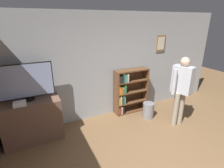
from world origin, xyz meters
TOP-DOWN VIEW (x-y plane):
  - wall_back at (0.01, 2.77)m, footprint 7.19×0.09m
  - tv_ledge at (-1.94, 2.43)m, footprint 1.17×0.57m
  - television at (-1.94, 2.48)m, footprint 1.05×0.22m
  - game_console at (-2.11, 2.27)m, footprint 0.23×0.17m
  - bookshelf at (0.53, 2.59)m, footprint 0.96×0.28m
  - person at (1.32, 1.50)m, footprint 0.60×0.50m
  - waste_bin at (0.87, 2.08)m, footprint 0.30×0.30m

SIDE VIEW (x-z plane):
  - waste_bin at x=0.87m, z-range 0.00..0.42m
  - tv_ledge at x=-1.94m, z-range 0.00..0.92m
  - bookshelf at x=0.53m, z-range 0.01..1.26m
  - game_console at x=-2.11m, z-range 0.92..1.00m
  - person at x=1.32m, z-range 0.16..1.88m
  - television at x=-1.94m, z-range 0.93..1.71m
  - wall_back at x=0.01m, z-range 0.00..2.70m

